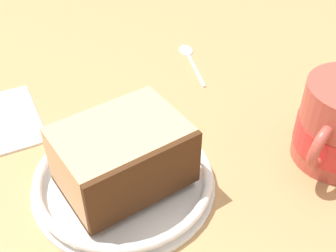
% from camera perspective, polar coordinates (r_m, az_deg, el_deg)
% --- Properties ---
extents(ground_plane, '(1.44, 1.44, 0.04)m').
position_cam_1_polar(ground_plane, '(0.50, 2.28, -4.82)').
color(ground_plane, tan).
extents(small_plate, '(0.18, 0.18, 0.02)m').
position_cam_1_polar(small_plate, '(0.45, -5.76, -6.84)').
color(small_plate, white).
rests_on(small_plate, ground_plane).
extents(cake_slice, '(0.14, 0.13, 0.07)m').
position_cam_1_polar(cake_slice, '(0.42, -5.87, -4.01)').
color(cake_slice, '#472814').
rests_on(cake_slice, small_plate).
extents(teaspoon, '(0.02, 0.11, 0.01)m').
position_cam_1_polar(teaspoon, '(0.64, 2.73, 9.27)').
color(teaspoon, silver).
rests_on(teaspoon, ground_plane).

